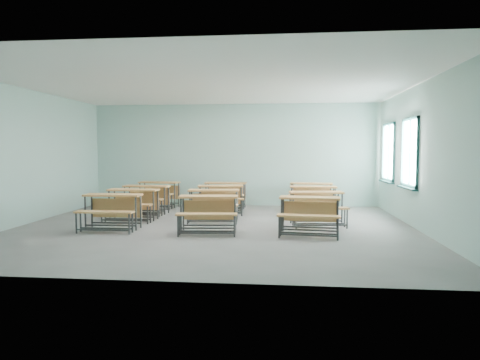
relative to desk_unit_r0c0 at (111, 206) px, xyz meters
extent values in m
cube|color=gray|center=(2.20, 0.48, -0.53)|extent=(9.00, 8.00, 0.02)
cube|color=white|center=(2.20, 0.48, 2.69)|extent=(9.00, 8.00, 0.02)
cube|color=#A8D2C6|center=(2.20, 4.49, 1.08)|extent=(9.00, 0.02, 3.20)
cube|color=#A8D2C6|center=(2.20, -3.53, 1.08)|extent=(9.00, 0.02, 3.20)
cube|color=#A8D2C6|center=(-2.31, 0.48, 1.08)|extent=(0.02, 8.00, 3.20)
cube|color=#A8D2C6|center=(6.71, 0.48, 1.08)|extent=(0.02, 8.00, 3.20)
cube|color=#163F3D|center=(6.67, 3.28, 0.41)|extent=(0.06, 1.20, 0.06)
cube|color=#163F3D|center=(6.67, 3.28, 1.95)|extent=(0.06, 1.20, 0.06)
cube|color=#163F3D|center=(6.67, 2.71, 1.18)|extent=(0.06, 0.06, 1.60)
cube|color=#163F3D|center=(6.67, 3.85, 1.18)|extent=(0.06, 0.06, 1.60)
cube|color=#163F3D|center=(6.67, 3.28, 1.18)|extent=(0.04, 0.04, 1.48)
cube|color=#163F3D|center=(6.67, 3.28, 1.18)|extent=(0.04, 1.08, 0.04)
cube|color=#163F3D|center=(6.63, 3.28, 0.35)|extent=(0.14, 1.28, 0.04)
cube|color=white|center=(6.70, 3.28, 1.18)|extent=(0.01, 1.08, 1.48)
cube|color=#163F3D|center=(6.67, 1.28, 0.41)|extent=(0.06, 1.20, 0.06)
cube|color=#163F3D|center=(6.67, 1.28, 1.95)|extent=(0.06, 1.20, 0.06)
cube|color=#163F3D|center=(6.67, 0.71, 1.18)|extent=(0.06, 0.06, 1.60)
cube|color=#163F3D|center=(6.67, 1.85, 1.18)|extent=(0.06, 0.06, 1.60)
cube|color=#163F3D|center=(6.67, 1.28, 1.18)|extent=(0.04, 0.04, 1.48)
cube|color=#163F3D|center=(6.67, 1.28, 1.18)|extent=(0.04, 1.08, 0.04)
cube|color=#163F3D|center=(6.63, 1.28, 0.35)|extent=(0.14, 1.28, 0.04)
cube|color=white|center=(6.70, 1.28, 1.18)|extent=(0.01, 1.08, 1.48)
cube|color=#C68647|center=(0.00, 0.11, 0.23)|extent=(1.25, 0.43, 0.04)
cube|color=#C68647|center=(0.00, 0.30, -0.08)|extent=(1.18, 0.03, 0.43)
cylinder|color=#36383B|center=(-0.57, -0.06, -0.15)|extent=(0.04, 0.04, 0.74)
cylinder|color=#36383B|center=(0.57, -0.05, -0.15)|extent=(0.04, 0.04, 0.74)
cylinder|color=#36383B|center=(-0.57, 0.27, -0.15)|extent=(0.04, 0.04, 0.74)
cylinder|color=#36383B|center=(0.57, 0.28, -0.15)|extent=(0.04, 0.04, 0.74)
cube|color=#36383B|center=(0.00, -0.05, -0.42)|extent=(1.14, 0.04, 0.03)
cube|color=#36383B|center=(0.00, 0.28, -0.42)|extent=(1.14, 0.04, 0.03)
cube|color=#C68647|center=(0.00, -0.39, -0.07)|extent=(1.25, 0.27, 0.04)
cylinder|color=#36383B|center=(-0.56, -0.49, -0.31)|extent=(0.04, 0.04, 0.43)
cylinder|color=#36383B|center=(0.58, -0.48, -0.31)|extent=(0.04, 0.04, 0.43)
cylinder|color=#36383B|center=(-0.57, -0.29, -0.31)|extent=(0.04, 0.04, 0.43)
cylinder|color=#36383B|center=(0.57, -0.28, -0.31)|extent=(0.04, 0.04, 0.43)
cube|color=#36383B|center=(0.01, -0.48, -0.44)|extent=(1.14, 0.04, 0.03)
cube|color=#36383B|center=(0.00, -0.29, -0.44)|extent=(1.14, 0.04, 0.03)
cube|color=#C68647|center=(2.17, 0.01, 0.23)|extent=(1.28, 0.52, 0.04)
cube|color=#C68647|center=(2.15, 0.20, -0.08)|extent=(1.18, 0.12, 0.43)
cylinder|color=#36383B|center=(1.61, -0.21, -0.15)|extent=(0.04, 0.04, 0.74)
cylinder|color=#36383B|center=(2.75, -0.11, -0.15)|extent=(0.04, 0.04, 0.74)
cylinder|color=#36383B|center=(1.58, 0.12, -0.15)|extent=(0.04, 0.04, 0.74)
cylinder|color=#36383B|center=(2.72, 0.22, -0.15)|extent=(0.04, 0.04, 0.74)
cube|color=#36383B|center=(2.18, -0.16, -0.42)|extent=(1.14, 0.13, 0.03)
cube|color=#36383B|center=(2.15, 0.17, -0.42)|extent=(1.14, 0.13, 0.03)
cube|color=#C68647|center=(2.21, -0.49, -0.07)|extent=(1.26, 0.37, 0.04)
cylinder|color=#36383B|center=(1.65, -0.64, -0.31)|extent=(0.04, 0.04, 0.43)
cylinder|color=#36383B|center=(2.79, -0.54, -0.31)|extent=(0.04, 0.04, 0.43)
cylinder|color=#36383B|center=(1.63, -0.44, -0.31)|extent=(0.04, 0.04, 0.43)
cylinder|color=#36383B|center=(2.77, -0.34, -0.31)|extent=(0.04, 0.04, 0.43)
cube|color=#36383B|center=(2.22, -0.59, -0.44)|extent=(1.14, 0.13, 0.03)
cube|color=#36383B|center=(2.20, -0.39, -0.44)|extent=(1.14, 0.13, 0.03)
cube|color=#C68647|center=(4.31, -0.02, 0.23)|extent=(1.28, 0.54, 0.04)
cube|color=#C68647|center=(4.33, 0.18, -0.08)|extent=(1.18, 0.14, 0.43)
cylinder|color=#36383B|center=(3.73, -0.12, -0.15)|extent=(0.04, 0.04, 0.74)
cylinder|color=#36383B|center=(4.86, -0.24, -0.15)|extent=(0.04, 0.04, 0.74)
cylinder|color=#36383B|center=(3.76, 0.21, -0.15)|extent=(0.04, 0.04, 0.74)
cylinder|color=#36383B|center=(4.90, 0.09, -0.15)|extent=(0.04, 0.04, 0.74)
cube|color=#36383B|center=(4.29, -0.18, -0.42)|extent=(1.14, 0.15, 0.03)
cube|color=#36383B|center=(4.33, 0.15, -0.42)|extent=(1.14, 0.15, 0.03)
cube|color=#C68647|center=(4.26, -0.51, -0.07)|extent=(1.26, 0.39, 0.04)
cylinder|color=#36383B|center=(3.68, -0.55, -0.31)|extent=(0.04, 0.04, 0.43)
cylinder|color=#36383B|center=(4.82, -0.67, -0.31)|extent=(0.04, 0.04, 0.43)
cylinder|color=#36383B|center=(3.70, -0.35, -0.31)|extent=(0.04, 0.04, 0.43)
cylinder|color=#36383B|center=(4.84, -0.47, -0.31)|extent=(0.04, 0.04, 0.43)
cube|color=#36383B|center=(4.25, -0.61, -0.44)|extent=(1.14, 0.15, 0.03)
cube|color=#36383B|center=(4.27, -0.41, -0.44)|extent=(1.14, 0.15, 0.03)
cube|color=#C68647|center=(0.02, 1.36, 0.23)|extent=(1.25, 0.45, 0.04)
cube|color=#C68647|center=(0.03, 1.55, -0.08)|extent=(1.18, 0.05, 0.43)
cylinder|color=#36383B|center=(-0.55, 1.20, -0.15)|extent=(0.04, 0.04, 0.74)
cylinder|color=#36383B|center=(0.59, 1.18, -0.15)|extent=(0.04, 0.04, 0.74)
cylinder|color=#36383B|center=(-0.55, 1.54, -0.15)|extent=(0.04, 0.04, 0.74)
cylinder|color=#36383B|center=(0.60, 1.51, -0.15)|extent=(0.04, 0.04, 0.74)
cube|color=#36383B|center=(0.02, 1.19, -0.42)|extent=(1.14, 0.06, 0.03)
cube|color=#36383B|center=(0.03, 1.52, -0.42)|extent=(1.14, 0.06, 0.03)
cube|color=#C68647|center=(0.01, 0.86, -0.07)|extent=(1.25, 0.29, 0.04)
cylinder|color=#36383B|center=(-0.56, 0.77, -0.31)|extent=(0.04, 0.04, 0.43)
cylinder|color=#36383B|center=(0.58, 0.75, -0.31)|extent=(0.04, 0.04, 0.43)
cylinder|color=#36383B|center=(-0.56, 0.97, -0.31)|extent=(0.04, 0.04, 0.43)
cylinder|color=#36383B|center=(0.58, 0.94, -0.31)|extent=(0.04, 0.04, 0.43)
cube|color=#36383B|center=(0.01, 0.76, -0.44)|extent=(1.14, 0.06, 0.03)
cube|color=#36383B|center=(0.01, 0.96, -0.44)|extent=(1.14, 0.06, 0.03)
cube|color=#C68647|center=(2.05, 1.43, 0.23)|extent=(1.27, 0.51, 0.04)
cube|color=#C68647|center=(2.03, 1.62, -0.08)|extent=(1.18, 0.11, 0.43)
cylinder|color=#36383B|center=(1.49, 1.22, -0.15)|extent=(0.04, 0.04, 0.74)
cylinder|color=#36383B|center=(2.63, 1.31, -0.15)|extent=(0.04, 0.04, 0.74)
cylinder|color=#36383B|center=(1.46, 1.55, -0.15)|extent=(0.04, 0.04, 0.74)
cylinder|color=#36383B|center=(2.60, 1.64, -0.15)|extent=(0.04, 0.04, 0.74)
cube|color=#36383B|center=(2.06, 1.27, -0.42)|extent=(1.14, 0.12, 0.03)
cube|color=#36383B|center=(2.03, 1.60, -0.42)|extent=(1.14, 0.12, 0.03)
cube|color=#C68647|center=(2.08, 0.94, -0.07)|extent=(1.26, 0.35, 0.04)
cylinder|color=#36383B|center=(1.52, 0.79, -0.31)|extent=(0.04, 0.04, 0.43)
cylinder|color=#36383B|center=(2.66, 0.88, -0.31)|extent=(0.04, 0.04, 0.43)
cylinder|color=#36383B|center=(1.51, 0.99, -0.31)|extent=(0.04, 0.04, 0.43)
cylinder|color=#36383B|center=(2.64, 1.08, -0.31)|extent=(0.04, 0.04, 0.43)
cube|color=#36383B|center=(2.09, 0.84, -0.44)|extent=(1.14, 0.12, 0.03)
cube|color=#36383B|center=(2.08, 1.03, -0.44)|extent=(1.14, 0.12, 0.03)
cube|color=#C68647|center=(4.54, 1.14, 0.23)|extent=(1.29, 0.58, 0.04)
cube|color=#C68647|center=(4.51, 1.33, -0.08)|extent=(1.17, 0.18, 0.43)
cylinder|color=#36383B|center=(3.99, 0.90, -0.15)|extent=(0.04, 0.04, 0.74)
cylinder|color=#36383B|center=(5.12, 1.06, -0.15)|extent=(0.04, 0.04, 0.74)
cylinder|color=#36383B|center=(3.95, 1.23, -0.15)|extent=(0.04, 0.04, 0.74)
cylinder|color=#36383B|center=(5.08, 1.39, -0.15)|extent=(0.04, 0.04, 0.74)
cube|color=#36383B|center=(4.56, 0.98, -0.42)|extent=(1.13, 0.19, 0.03)
cube|color=#36383B|center=(4.51, 1.31, -0.42)|extent=(1.13, 0.19, 0.03)
cube|color=#C68647|center=(4.60, 0.65, -0.07)|extent=(1.27, 0.43, 0.04)
cylinder|color=#36383B|center=(4.05, 0.47, -0.31)|extent=(0.04, 0.04, 0.43)
cylinder|color=#36383B|center=(5.18, 0.63, -0.31)|extent=(0.04, 0.04, 0.43)
cylinder|color=#36383B|center=(4.03, 0.67, -0.31)|extent=(0.04, 0.04, 0.43)
cylinder|color=#36383B|center=(5.16, 0.83, -0.31)|extent=(0.04, 0.04, 0.43)
cube|color=#36383B|center=(4.62, 0.55, -0.44)|extent=(1.13, 0.19, 0.03)
cube|color=#36383B|center=(4.59, 0.75, -0.44)|extent=(1.13, 0.19, 0.03)
cube|color=#C68647|center=(0.00, 2.45, 0.23)|extent=(1.27, 0.49, 0.04)
cube|color=#C68647|center=(0.01, 2.64, -0.08)|extent=(1.18, 0.09, 0.43)
cylinder|color=#36383B|center=(-0.58, 2.32, -0.15)|extent=(0.04, 0.04, 0.74)
cylinder|color=#36383B|center=(0.56, 2.25, -0.15)|extent=(0.04, 0.04, 0.74)
cylinder|color=#36383B|center=(-0.56, 2.65, -0.15)|extent=(0.04, 0.04, 0.74)
cylinder|color=#36383B|center=(0.58, 2.58, -0.15)|extent=(0.04, 0.04, 0.74)
cube|color=#36383B|center=(-0.01, 2.29, -0.42)|extent=(1.14, 0.10, 0.03)
cube|color=#36383B|center=(0.01, 2.62, -0.42)|extent=(1.14, 0.10, 0.03)
cube|color=#C68647|center=(-0.03, 1.95, -0.07)|extent=(1.26, 0.33, 0.04)
cylinder|color=#36383B|center=(-0.60, 1.89, -0.31)|extent=(0.04, 0.04, 0.43)
cylinder|color=#36383B|center=(0.54, 1.82, -0.31)|extent=(0.04, 0.04, 0.43)
cylinder|color=#36383B|center=(-0.59, 2.08, -0.31)|extent=(0.04, 0.04, 0.43)
cylinder|color=#36383B|center=(0.55, 2.02, -0.31)|extent=(0.04, 0.04, 0.43)
cube|color=#36383B|center=(-0.03, 1.86, -0.44)|extent=(1.14, 0.10, 0.03)
cube|color=#36383B|center=(-0.02, 2.05, -0.44)|extent=(1.14, 0.10, 0.03)
cube|color=#C68647|center=(2.04, 2.70, 0.23)|extent=(1.29, 0.57, 0.04)
cube|color=#C68647|center=(2.01, 2.89, -0.08)|extent=(1.18, 0.17, 0.43)
cylinder|color=#36383B|center=(1.49, 2.47, -0.15)|extent=(0.04, 0.04, 0.74)
cylinder|color=#36383B|center=(2.62, 2.61, -0.15)|extent=(0.04, 0.04, 0.74)
cylinder|color=#36383B|center=(1.45, 2.80, -0.15)|extent=(0.04, 0.04, 0.74)
cylinder|color=#36383B|center=(2.58, 2.94, -0.15)|extent=(0.04, 0.04, 0.74)
cube|color=#36383B|center=(2.06, 2.54, -0.42)|extent=(1.14, 0.17, 0.03)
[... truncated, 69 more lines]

